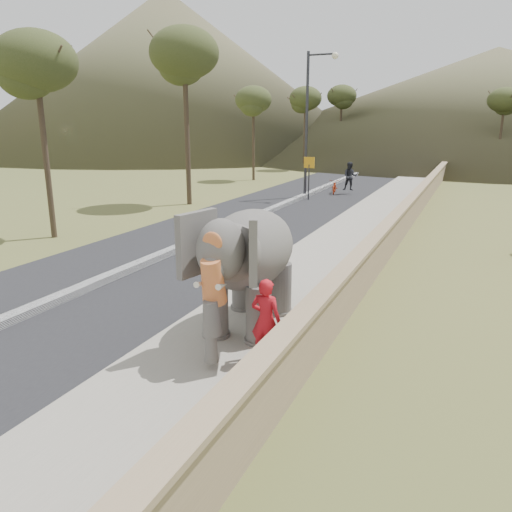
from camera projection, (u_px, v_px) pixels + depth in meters
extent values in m
plane|color=olive|center=(254.00, 326.00, 10.89)|extent=(160.00, 160.00, 0.00)
cube|color=black|center=(243.00, 224.00, 21.66)|extent=(7.00, 120.00, 0.03)
cube|color=black|center=(243.00, 222.00, 21.63)|extent=(0.35, 120.00, 0.22)
cube|color=#9E9687|center=(357.00, 232.00, 19.70)|extent=(3.00, 120.00, 0.15)
cube|color=tan|center=(401.00, 224.00, 18.93)|extent=(0.30, 120.00, 1.10)
cylinder|color=#313035|center=(307.00, 127.00, 28.14)|extent=(0.16, 0.16, 8.00)
cylinder|color=#313035|center=(323.00, 54.00, 26.84)|extent=(1.60, 0.10, 0.10)
sphere|color=#FFF2CC|center=(335.00, 56.00, 26.59)|extent=(0.36, 0.36, 0.36)
cylinder|color=#2D2D33|center=(309.00, 182.00, 27.96)|extent=(0.08, 0.08, 2.00)
cube|color=orange|center=(309.00, 163.00, 27.68)|extent=(0.60, 0.05, 0.60)
cone|color=brown|center=(168.00, 73.00, 71.37)|extent=(60.00, 60.00, 22.00)
cone|color=brown|center=(493.00, 101.00, 68.92)|extent=(80.00, 80.00, 14.00)
imported|color=red|center=(266.00, 320.00, 8.85)|extent=(0.56, 0.37, 1.54)
imported|color=maroon|center=(335.00, 186.00, 30.59)|extent=(0.91, 1.78, 0.89)
imported|color=#212227|center=(350.00, 176.00, 30.05)|extent=(0.94, 0.80, 1.71)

